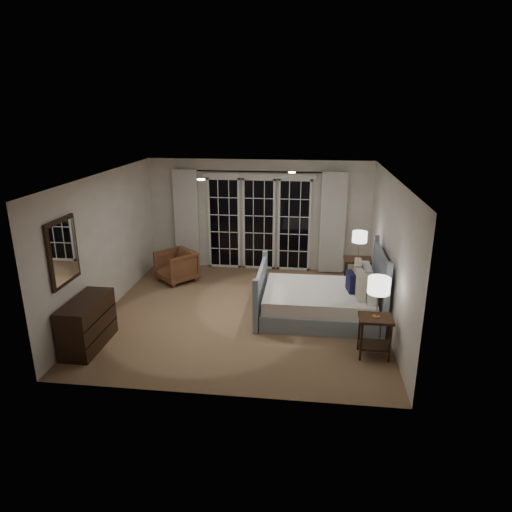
# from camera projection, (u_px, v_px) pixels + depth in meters

# --- Properties ---
(floor) EXTENTS (5.00, 5.00, 0.00)m
(floor) POSITION_uv_depth(u_px,v_px,m) (243.00, 313.00, 8.33)
(floor) COLOR brown
(floor) RESTS_ON ground
(ceiling) EXTENTS (5.00, 5.00, 0.00)m
(ceiling) POSITION_uv_depth(u_px,v_px,m) (242.00, 176.00, 7.55)
(ceiling) COLOR white
(ceiling) RESTS_ON wall_back
(wall_left) EXTENTS (0.02, 5.00, 2.50)m
(wall_left) POSITION_uv_depth(u_px,v_px,m) (106.00, 243.00, 8.23)
(wall_left) COLOR beige
(wall_left) RESTS_ON floor
(wall_right) EXTENTS (0.02, 5.00, 2.50)m
(wall_right) POSITION_uv_depth(u_px,v_px,m) (390.00, 253.00, 7.66)
(wall_right) COLOR beige
(wall_right) RESTS_ON floor
(wall_back) EXTENTS (5.00, 0.02, 2.50)m
(wall_back) POSITION_uv_depth(u_px,v_px,m) (259.00, 216.00, 10.30)
(wall_back) COLOR beige
(wall_back) RESTS_ON floor
(wall_front) EXTENTS (5.00, 0.02, 2.50)m
(wall_front) POSITION_uv_depth(u_px,v_px,m) (213.00, 308.00, 5.59)
(wall_front) COLOR beige
(wall_front) RESTS_ON floor
(french_doors) EXTENTS (2.50, 0.04, 2.20)m
(french_doors) POSITION_uv_depth(u_px,v_px,m) (259.00, 223.00, 10.31)
(french_doors) COLOR black
(french_doors) RESTS_ON wall_back
(curtain_rod) EXTENTS (3.50, 0.03, 0.03)m
(curtain_rod) POSITION_uv_depth(u_px,v_px,m) (259.00, 172.00, 9.89)
(curtain_rod) COLOR black
(curtain_rod) RESTS_ON wall_back
(curtain_left) EXTENTS (0.55, 0.10, 2.25)m
(curtain_left) POSITION_uv_depth(u_px,v_px,m) (187.00, 219.00, 10.41)
(curtain_left) COLOR silver
(curtain_left) RESTS_ON curtain_rod
(curtain_right) EXTENTS (0.55, 0.10, 2.25)m
(curtain_right) POSITION_uv_depth(u_px,v_px,m) (333.00, 223.00, 10.03)
(curtain_right) COLOR silver
(curtain_right) RESTS_ON curtain_rod
(downlight_a) EXTENTS (0.12, 0.12, 0.01)m
(downlight_a) POSITION_uv_depth(u_px,v_px,m) (292.00, 172.00, 8.03)
(downlight_a) COLOR white
(downlight_a) RESTS_ON ceiling
(downlight_b) EXTENTS (0.12, 0.12, 0.01)m
(downlight_b) POSITION_uv_depth(u_px,v_px,m) (201.00, 180.00, 7.25)
(downlight_b) COLOR white
(downlight_b) RESTS_ON ceiling
(bed) EXTENTS (2.14, 1.53, 1.24)m
(bed) POSITION_uv_depth(u_px,v_px,m) (322.00, 300.00, 8.10)
(bed) COLOR gray
(bed) RESTS_ON floor
(nightstand_left) EXTENTS (0.49, 0.39, 0.64)m
(nightstand_left) POSITION_uv_depth(u_px,v_px,m) (375.00, 331.00, 6.79)
(nightstand_left) COLOR black
(nightstand_left) RESTS_ON floor
(nightstand_right) EXTENTS (0.54, 0.43, 0.70)m
(nightstand_right) POSITION_uv_depth(u_px,v_px,m) (357.00, 270.00, 9.17)
(nightstand_right) COLOR black
(nightstand_right) RESTS_ON floor
(lamp_left) EXTENTS (0.32, 0.32, 0.62)m
(lamp_left) POSITION_uv_depth(u_px,v_px,m) (379.00, 286.00, 6.56)
(lamp_left) COLOR tan
(lamp_left) RESTS_ON nightstand_left
(lamp_right) EXTENTS (0.29, 0.29, 0.56)m
(lamp_right) POSITION_uv_depth(u_px,v_px,m) (360.00, 237.00, 8.96)
(lamp_right) COLOR tan
(lamp_right) RESTS_ON nightstand_right
(armchair) EXTENTS (1.02, 1.02, 0.67)m
(armchair) POSITION_uv_depth(u_px,v_px,m) (176.00, 266.00, 9.79)
(armchair) COLOR brown
(armchair) RESTS_ON floor
(dresser) EXTENTS (0.47, 1.11, 0.78)m
(dresser) POSITION_uv_depth(u_px,v_px,m) (87.00, 323.00, 7.08)
(dresser) COLOR black
(dresser) RESTS_ON floor
(mirror) EXTENTS (0.05, 0.85, 1.00)m
(mirror) POSITION_uv_depth(u_px,v_px,m) (63.00, 252.00, 6.74)
(mirror) COLOR black
(mirror) RESTS_ON wall_left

